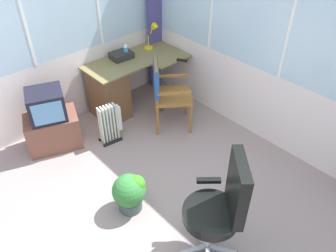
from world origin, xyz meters
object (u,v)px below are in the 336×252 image
tv_remote (182,60)px  potted_plant (130,192)px  office_chair (222,204)px  tv_on_stand (51,122)px  spray_bottle (126,51)px  desk_lamp (154,32)px  space_heater (110,123)px  desk (112,89)px  paper_tray (121,55)px  wooden_armchair (163,87)px

tv_remote → potted_plant: 2.09m
tv_remote → office_chair: bearing=-155.6°
tv_on_stand → spray_bottle: bearing=7.2°
desk_lamp → space_heater: bearing=-156.1°
desk → potted_plant: bearing=-119.6°
tv_remote → spray_bottle: size_ratio=0.69×
spray_bottle → paper_tray: size_ratio=0.72×
wooden_armchair → office_chair: office_chair is taller
potted_plant → tv_on_stand: bearing=93.6°
tv_on_stand → potted_plant: size_ratio=1.83×
tv_remote → tv_on_stand: size_ratio=0.19×
paper_tray → space_heater: 1.05m
paper_tray → potted_plant: bearing=-125.0°
tv_on_stand → desk_lamp: bearing=4.1°
desk_lamp → paper_tray: (-0.56, 0.07, -0.21)m
tv_remote → spray_bottle: (-0.50, 0.61, 0.09)m
wooden_armchair → office_chair: size_ratio=0.84×
tv_on_stand → desk: bearing=4.2°
desk_lamp → desk: bearing=-176.0°
desk → tv_remote: size_ratio=9.33×
tv_remote → spray_bottle: spray_bottle is taller
wooden_armchair → spray_bottle: bearing=89.1°
wooden_armchair → tv_on_stand: 1.48m
paper_tray → wooden_armchair: wooden_armchair is taller
desk_lamp → tv_on_stand: desk_lamp is taller
office_chair → tv_on_stand: bearing=99.1°
space_heater → office_chair: bearing=-95.9°
tv_remote → desk_lamp: bearing=61.6°
spray_bottle → office_chair: office_chair is taller
paper_tray → tv_on_stand: 1.35m
space_heater → potted_plant: space_heater is taller
desk_lamp → wooden_armchair: bearing=-123.7°
office_chair → potted_plant: bearing=107.5°
office_chair → space_heater: 2.04m
spray_bottle → tv_remote: bearing=-50.6°
desk → desk_lamp: size_ratio=3.56×
potted_plant → desk_lamp: bearing=42.9°
tv_remote → potted_plant: size_ratio=0.34×
tv_on_stand → space_heater: size_ratio=1.49×
tv_on_stand → potted_plant: tv_on_stand is taller
paper_tray → potted_plant: size_ratio=0.68×
spray_bottle → tv_on_stand: bearing=-172.8°
wooden_armchair → potted_plant: wooden_armchair is taller
desk_lamp → tv_on_stand: bearing=-175.9°
desk → space_heater: bearing=-128.1°
desk_lamp → paper_tray: size_ratio=1.31×
potted_plant → paper_tray: bearing=55.0°
paper_tray → office_chair: office_chair is taller
desk_lamp → tv_remote: 0.62m
desk → spray_bottle: spray_bottle is taller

